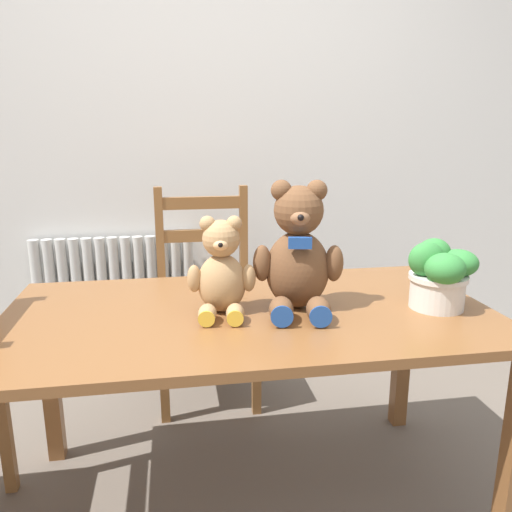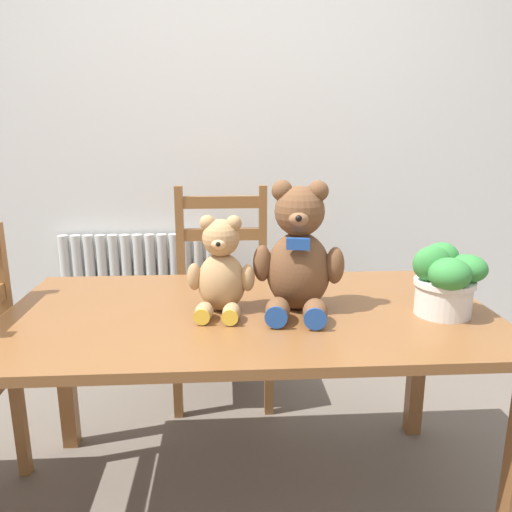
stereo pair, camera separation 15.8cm
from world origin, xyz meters
The scene contains 7 objects.
wall_back centered at (0.00, 1.72, 1.30)m, with size 8.00×0.04×2.60m, color silver.
radiator centered at (-0.57, 1.65, 0.33)m, with size 0.88×0.10×0.72m.
dining_table centered at (0.00, 0.42, 0.63)m, with size 1.56×0.84×0.72m.
wooden_chair_behind centered at (-0.09, 1.23, 0.49)m, with size 0.46×0.44×1.02m.
teddy_bear_left centered at (-0.09, 0.42, 0.85)m, with size 0.22×0.23×0.31m.
teddy_bear_right centered at (0.16, 0.41, 0.90)m, with size 0.29×0.31×0.42m.
potted_plant centered at (0.61, 0.34, 0.84)m, with size 0.23×0.21×0.22m.
Camera 1 is at (-0.23, -1.09, 1.28)m, focal length 35.00 mm.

